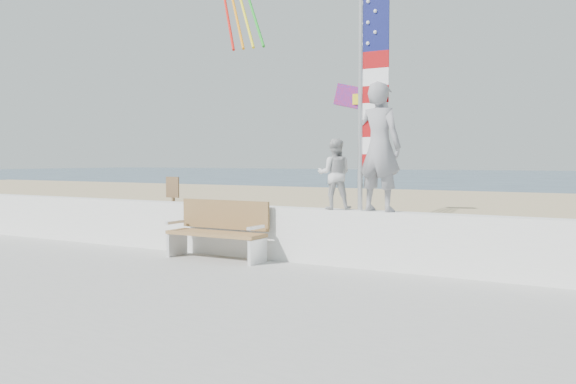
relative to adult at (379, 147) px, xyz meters
name	(u,v)px	position (x,y,z in m)	size (l,w,h in m)	color
ground	(213,292)	(-1.71, -2.00, -2.08)	(220.00, 220.00, 0.00)	#2B4357
sand	(414,228)	(-1.71, 7.00, -2.04)	(90.00, 40.00, 0.08)	tan
seawall	(284,233)	(-1.71, 0.00, -1.45)	(30.00, 0.35, 0.90)	silver
adult	(379,147)	(0.00, 0.00, 0.00)	(0.73, 0.48, 2.00)	gray
child	(335,174)	(-0.76, 0.00, -0.43)	(0.55, 0.43, 1.14)	#BBBBBB
bench	(219,229)	(-2.74, -0.45, -1.39)	(1.80, 0.57, 1.00)	#9C7344
flag	(368,88)	(-0.19, 0.00, 0.91)	(0.50, 0.08, 3.50)	silver
parafoil_kite	(355,98)	(-1.92, 3.46, 1.16)	(0.93, 0.53, 0.62)	red
sign	(173,206)	(-4.65, 0.59, -1.13)	(0.32, 0.07, 1.46)	olive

